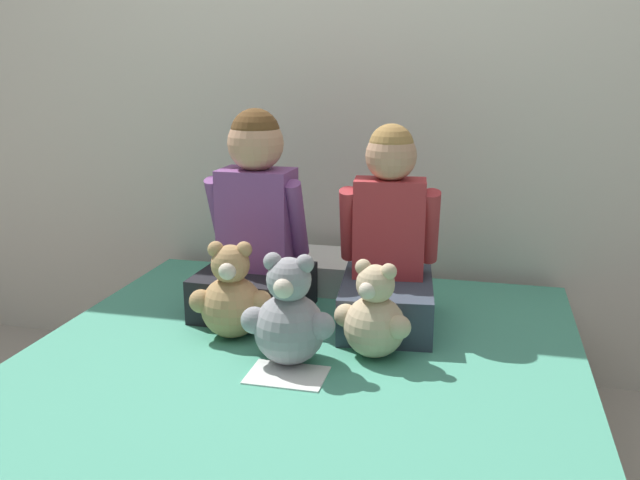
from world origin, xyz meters
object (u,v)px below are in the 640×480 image
object	(u,v)px
bed	(288,445)
sign_card	(288,375)
teddy_bear_held_by_left_child	(231,297)
pillow_at_headboard	(345,272)
child_on_left	(255,229)
child_on_right	(388,250)
teddy_bear_between_children	(289,318)
teddy_bear_held_by_right_child	(374,317)

from	to	relation	value
bed	sign_card	world-z (taller)	sign_card
teddy_bear_held_by_left_child	pillow_at_headboard	size ratio (longest dim) A/B	0.60
child_on_left	child_on_right	bearing A→B (deg)	1.78
teddy_bear_held_by_left_child	child_on_right	bearing A→B (deg)	16.99
teddy_bear_held_by_left_child	pillow_at_headboard	distance (m)	0.60
bed	child_on_right	distance (m)	0.67
child_on_right	teddy_bear_between_children	world-z (taller)	child_on_right
pillow_at_headboard	sign_card	world-z (taller)	pillow_at_headboard
bed	teddy_bear_held_by_right_child	xyz separation A→B (m)	(0.20, 0.18, 0.33)
pillow_at_headboard	teddy_bear_between_children	bearing A→B (deg)	-91.38
child_on_right	pillow_at_headboard	distance (m)	0.42
bed	teddy_bear_between_children	distance (m)	0.35
child_on_left	teddy_bear_between_children	world-z (taller)	child_on_left
child_on_left	sign_card	distance (m)	0.58
teddy_bear_held_by_right_child	pillow_at_headboard	bearing A→B (deg)	127.23
pillow_at_headboard	teddy_bear_held_by_right_child	bearing A→B (deg)	-70.70
bed	child_on_right	bearing A→B (deg)	66.03
child_on_left	child_on_right	world-z (taller)	child_on_left
bed	teddy_bear_between_children	world-z (taller)	teddy_bear_between_children
child_on_left	sign_card	world-z (taller)	child_on_left
child_on_right	pillow_at_headboard	xyz separation A→B (m)	(-0.20, 0.31, -0.18)
teddy_bear_held_by_right_child	pillow_at_headboard	distance (m)	0.62
bed	teddy_bear_held_by_right_child	bearing A→B (deg)	41.77
bed	teddy_bear_held_by_right_child	world-z (taller)	teddy_bear_held_by_right_child
child_on_right	teddy_bear_held_by_left_child	world-z (taller)	child_on_right
child_on_right	teddy_bear_held_by_left_child	bearing A→B (deg)	-158.22
teddy_bear_between_children	sign_card	distance (m)	0.15
teddy_bear_held_by_left_child	teddy_bear_between_children	bearing A→B (deg)	-42.89
sign_card	child_on_right	bearing A→B (deg)	66.10
sign_card	child_on_left	bearing A→B (deg)	117.90
teddy_bear_held_by_left_child	sign_card	bearing A→B (deg)	-53.40
teddy_bear_held_by_right_child	sign_card	bearing A→B (deg)	-120.38
bed	teddy_bear_held_by_left_child	world-z (taller)	teddy_bear_held_by_left_child
teddy_bear_held_by_right_child	teddy_bear_between_children	bearing A→B (deg)	-137.66
child_on_left	sign_card	size ratio (longest dim) A/B	3.20
teddy_bear_held_by_left_child	pillow_at_headboard	bearing A→B (deg)	55.44
bed	child_on_left	size ratio (longest dim) A/B	2.82
pillow_at_headboard	teddy_bear_held_by_left_child	bearing A→B (deg)	-113.49
teddy_bear_held_by_right_child	sign_card	world-z (taller)	teddy_bear_held_by_right_child
child_on_left	teddy_bear_between_children	distance (m)	0.46
pillow_at_headboard	child_on_left	bearing A→B (deg)	-127.10
child_on_right	child_on_left	bearing A→B (deg)	173.89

